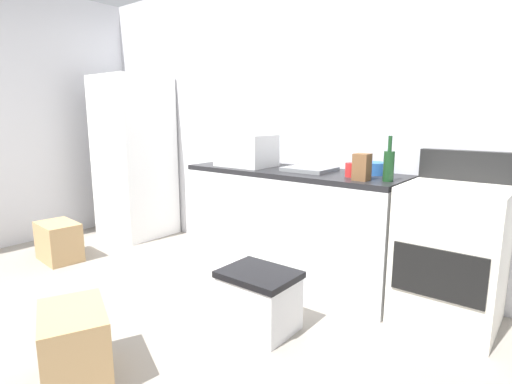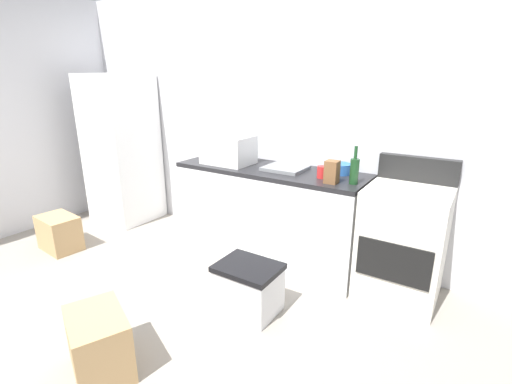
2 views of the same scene
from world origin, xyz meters
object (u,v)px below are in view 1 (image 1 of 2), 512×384
at_px(microwave, 246,150).
at_px(coffee_mug, 351,170).
at_px(mixing_bowl, 373,168).
at_px(cardboard_box_medium, 59,241).
at_px(refrigerator, 135,157).
at_px(cardboard_box_large, 75,346).
at_px(knife_block, 362,167).
at_px(wine_bottle, 389,165).
at_px(storage_bin, 259,300).
at_px(stove_oven, 451,253).

distance_m(microwave, coffee_mug, 0.98).
xyz_separation_m(mixing_bowl, cardboard_box_medium, (-2.51, -1.18, -0.77)).
bearing_deg(cardboard_box_medium, refrigerator, 99.08).
height_order(refrigerator, cardboard_box_large, refrigerator).
bearing_deg(mixing_bowl, knife_block, -81.47).
xyz_separation_m(microwave, cardboard_box_medium, (-1.45, -0.98, -0.86)).
bearing_deg(cardboard_box_large, coffee_mug, 70.26).
bearing_deg(wine_bottle, microwave, 178.01).
relative_size(refrigerator, wine_bottle, 5.82).
bearing_deg(storage_bin, mixing_bowl, 73.43).
distance_m(refrigerator, stove_oven, 3.30).
height_order(microwave, cardboard_box_large, microwave).
height_order(wine_bottle, cardboard_box_large, wine_bottle).
relative_size(knife_block, storage_bin, 0.39).
distance_m(microwave, cardboard_box_large, 1.99).
relative_size(wine_bottle, coffee_mug, 3.00).
bearing_deg(refrigerator, cardboard_box_medium, -80.92).
bearing_deg(stove_oven, coffee_mug, -174.37).
relative_size(wine_bottle, storage_bin, 0.65).
bearing_deg(wine_bottle, refrigerator, 179.17).
xyz_separation_m(wine_bottle, coffee_mug, (-0.28, 0.03, -0.06)).
height_order(cardboard_box_large, cardboard_box_medium, cardboard_box_large).
relative_size(microwave, cardboard_box_medium, 1.08).
xyz_separation_m(refrigerator, cardboard_box_large, (1.96, -1.77, -0.68)).
bearing_deg(stove_oven, microwave, -178.17).
distance_m(stove_oven, storage_bin, 1.27).
height_order(coffee_mug, mixing_bowl, coffee_mug).
distance_m(knife_block, cardboard_box_large, 1.99).
distance_m(wine_bottle, coffee_mug, 0.29).
bearing_deg(refrigerator, knife_block, -2.37).
xyz_separation_m(refrigerator, knife_block, (2.71, -0.11, 0.12)).
bearing_deg(wine_bottle, storage_bin, -123.63).
relative_size(coffee_mug, knife_block, 0.56).
bearing_deg(wine_bottle, cardboard_box_large, -117.79).
xyz_separation_m(refrigerator, stove_oven, (3.27, 0.06, -0.41)).
relative_size(coffee_mug, mixing_bowl, 0.53).
bearing_deg(storage_bin, wine_bottle, 56.37).
bearing_deg(cardboard_box_medium, stove_oven, 18.39).
distance_m(knife_block, cardboard_box_medium, 2.82).
xyz_separation_m(refrigerator, wine_bottle, (2.87, -0.04, 0.14)).
distance_m(coffee_mug, cardboard_box_medium, 2.73).
bearing_deg(cardboard_box_large, knife_block, 65.50).
bearing_deg(cardboard_box_medium, coffee_mug, 21.71).
bearing_deg(wine_bottle, mixing_bowl, 129.57).
relative_size(refrigerator, mixing_bowl, 9.19).
distance_m(stove_oven, mixing_bowl, 0.79).
bearing_deg(stove_oven, wine_bottle, -166.51).
distance_m(wine_bottle, mixing_bowl, 0.32).
height_order(stove_oven, mixing_bowl, stove_oven).
bearing_deg(mixing_bowl, microwave, -169.20).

